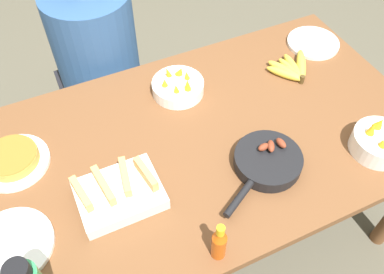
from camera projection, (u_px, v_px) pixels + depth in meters
ground_plane at (192, 232)px, 2.02m from camera, size 14.00×14.00×0.00m
dining_table at (192, 156)px, 1.53m from camera, size 1.75×0.95×0.72m
banana_bunch at (292, 69)px, 1.69m from camera, size 0.22×0.19×0.04m
melon_tray at (119, 193)px, 1.29m from camera, size 0.26×0.20×0.09m
skillet at (267, 161)px, 1.38m from camera, size 0.35×0.26×0.08m
frittata_plate_center at (13, 160)px, 1.39m from camera, size 0.24×0.24×0.05m
empty_plate_near_front at (313, 43)px, 1.82m from camera, size 0.23×0.23×0.02m
empty_plate_far_left at (11, 246)px, 1.21m from camera, size 0.25×0.25×0.02m
fruit_bowl_mango at (178, 86)px, 1.61m from camera, size 0.21×0.21×0.11m
fruit_bowl_citrus at (379, 142)px, 1.41m from camera, size 0.19×0.19×0.13m
hot_sauce_bottle at (219, 243)px, 1.14m from camera, size 0.04×0.04×0.16m
person_figure at (103, 80)px, 2.01m from camera, size 0.42×0.42×1.20m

